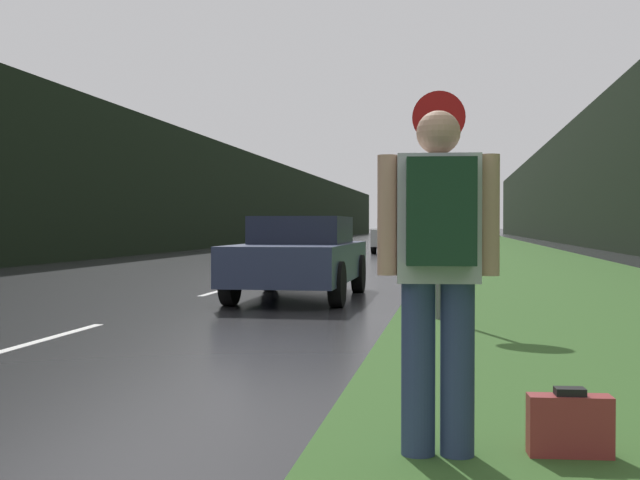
# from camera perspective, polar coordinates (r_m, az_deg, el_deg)

# --- Properties ---
(grass_verge) EXTENTS (6.00, 240.00, 0.02)m
(grass_verge) POSITION_cam_1_polar(r_m,az_deg,el_deg) (42.50, 12.49, -0.63)
(grass_verge) COLOR #386028
(grass_verge) RESTS_ON ground_plane
(lane_stripe_b) EXTENTS (0.12, 3.00, 0.01)m
(lane_stripe_b) POSITION_cam_1_polar(r_m,az_deg,el_deg) (9.03, -19.47, -6.82)
(lane_stripe_b) COLOR silver
(lane_stripe_b) RESTS_ON ground_plane
(lane_stripe_c) EXTENTS (0.12, 3.00, 0.01)m
(lane_stripe_c) POSITION_cam_1_polar(r_m,az_deg,el_deg) (15.50, -6.80, -3.51)
(lane_stripe_c) COLOR silver
(lane_stripe_c) RESTS_ON ground_plane
(lane_stripe_d) EXTENTS (0.12, 3.00, 0.01)m
(lane_stripe_d) POSITION_cam_1_polar(r_m,az_deg,el_deg) (22.29, -1.73, -2.11)
(lane_stripe_d) COLOR silver
(lane_stripe_d) RESTS_ON ground_plane
(lane_stripe_e) EXTENTS (0.12, 3.00, 0.01)m
(lane_stripe_e) POSITION_cam_1_polar(r_m,az_deg,el_deg) (29.18, 0.95, -1.37)
(lane_stripe_e) COLOR silver
(lane_stripe_e) RESTS_ON ground_plane
(lane_stripe_f) EXTENTS (0.12, 3.00, 0.01)m
(lane_stripe_f) POSITION_cam_1_polar(r_m,az_deg,el_deg) (36.11, 2.61, -0.91)
(lane_stripe_f) COLOR silver
(lane_stripe_f) RESTS_ON ground_plane
(treeline_far_side) EXTENTS (2.00, 140.00, 5.92)m
(treeline_far_side) POSITION_cam_1_polar(r_m,az_deg,el_deg) (54.26, -5.32, 2.86)
(treeline_far_side) COLOR black
(treeline_far_side) RESTS_ON ground_plane
(treeline_near_side) EXTENTS (2.00, 140.00, 7.79)m
(treeline_near_side) POSITION_cam_1_polar(r_m,az_deg,el_deg) (53.13, 18.43, 3.86)
(treeline_near_side) COLOR black
(treeline_near_side) RESTS_ON ground_plane
(stop_sign) EXTENTS (0.68, 0.07, 2.96)m
(stop_sign) POSITION_cam_1_polar(r_m,az_deg,el_deg) (10.45, 8.43, 4.23)
(stop_sign) COLOR slate
(stop_sign) RESTS_ON ground_plane
(hitchhiker_with_backpack) EXTENTS (0.63, 0.45, 1.83)m
(hitchhiker_with_backpack) POSITION_cam_1_polar(r_m,az_deg,el_deg) (4.21, 8.42, -1.43)
(hitchhiker_with_backpack) COLOR navy
(hitchhiker_with_backpack) RESTS_ON ground_plane
(suitcase) EXTENTS (0.44, 0.17, 0.38)m
(suitcase) POSITION_cam_1_polar(r_m,az_deg,el_deg) (4.50, 17.33, -12.54)
(suitcase) COLOR #9E3333
(suitcase) RESTS_ON ground_plane
(car_passing_near) EXTENTS (1.87, 4.38, 1.38)m
(car_passing_near) POSITION_cam_1_polar(r_m,az_deg,el_deg) (13.57, -1.40, -1.14)
(car_passing_near) COLOR #2D3856
(car_passing_near) RESTS_ON ground_plane
(car_passing_far) EXTENTS (1.96, 4.70, 1.54)m
(car_passing_far) POSITION_cam_1_polar(r_m,az_deg,el_deg) (36.27, 5.46, 0.34)
(car_passing_far) COLOR #BCBCBC
(car_passing_far) RESTS_ON ground_plane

